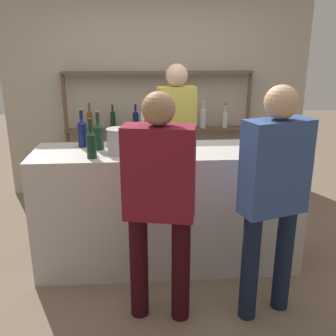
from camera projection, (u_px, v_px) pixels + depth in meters
name	position (u px, v px, depth m)	size (l,w,h in m)	color
ground_plane	(168.00, 261.00, 3.74)	(16.00, 16.00, 0.00)	#7A6651
bar_counter	(168.00, 208.00, 3.57)	(2.33, 0.66, 1.10)	#B7B2AD
back_wall	(157.00, 88.00, 5.13)	(3.93, 0.12, 2.80)	#B2A899
back_shelf	(159.00, 114.00, 5.06)	(2.41, 0.18, 1.63)	brown
counter_bottle_0	(98.00, 135.00, 3.38)	(0.08, 0.08, 0.33)	black
counter_bottle_1	(91.00, 143.00, 3.13)	(0.08, 0.08, 0.32)	black
counter_bottle_2	(143.00, 135.00, 3.31)	(0.07, 0.07, 0.36)	silver
counter_bottle_3	(82.00, 132.00, 3.47)	(0.08, 0.08, 0.33)	#0F1956
ice_bucket	(119.00, 141.00, 3.26)	(0.20, 0.20, 0.21)	#B2B2B7
customer_center	(159.00, 195.00, 2.71)	(0.52, 0.30, 1.70)	black
customer_right	(274.00, 189.00, 2.74)	(0.51, 0.34, 1.73)	#121C33
server_behind_counter	(176.00, 131.00, 4.24)	(0.43, 0.26, 1.78)	brown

